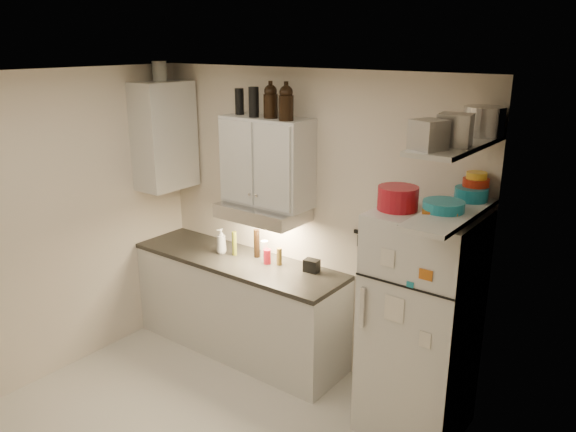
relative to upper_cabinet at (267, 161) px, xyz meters
The scene contains 35 objects.
ceiling 1.58m from the upper_cabinet, 77.33° to the right, with size 3.20×3.00×0.02m, color white.
back_wall 0.63m from the upper_cabinet, 30.26° to the left, with size 3.20×0.02×2.60m, color beige.
left_wall 1.94m from the upper_cabinet, 134.46° to the right, with size 0.02×3.00×2.60m, color beige.
right_wall 2.39m from the upper_cabinet, 34.95° to the right, with size 0.02×3.00×2.60m, color beige.
base_cabinet 1.41m from the upper_cabinet, 151.63° to the right, with size 2.10×0.60×0.88m, color silver.
countertop 0.97m from the upper_cabinet, 151.63° to the right, with size 2.10×0.62×0.04m, color #282622.
upper_cabinet is the anchor object (origin of this frame).
side_cabinet 1.15m from the upper_cabinet, behind, with size 0.33×0.55×1.00m, color silver.
range_hood 0.44m from the upper_cabinet, 90.00° to the right, with size 0.76×0.46×0.12m, color silver.
fridge 1.84m from the upper_cabinet, ahead, with size 0.70×0.68×1.70m, color silver.
shelf_hi 1.82m from the upper_cabinet, 10.05° to the right, with size 0.30×0.95×0.03m, color silver.
shelf_lo 1.78m from the upper_cabinet, 10.05° to the right, with size 0.30×0.95×0.03m, color silver.
knife_strip 1.13m from the upper_cabinet, ahead, with size 0.42×0.02×0.03m, color black.
dutch_oven 1.37m from the upper_cabinet, 10.28° to the right, with size 0.28×0.28×0.16m, color #A81321.
book_stack 1.70m from the upper_cabinet, 10.48° to the right, with size 0.22×0.27×0.09m, color #C06218.
spice_jar 1.56m from the upper_cabinet, ahead, with size 0.05×0.05×0.09m, color silver.
stock_pot 1.85m from the upper_cabinet, ahead, with size 0.27×0.27×0.19m, color silver.
tin_a 1.89m from the upper_cabinet, 13.90° to the right, with size 0.19×0.17×0.19m, color #AAAAAD.
tin_b 1.88m from the upper_cabinet, 20.61° to the right, with size 0.17×0.17×0.17m, color #AAAAAD.
bowl_teal 1.76m from the upper_cabinet, ahead, with size 0.22×0.22×0.09m, color teal.
bowl_orange 1.77m from the upper_cabinet, ahead, with size 0.18×0.18×0.05m, color red.
bowl_yellow 1.77m from the upper_cabinet, ahead, with size 0.14×0.14×0.04m, color yellow.
plates 1.74m from the upper_cabinet, 10.95° to the right, with size 0.26×0.26×0.07m, color teal.
growler_a 0.52m from the upper_cabinet, 23.89° to the right, with size 0.12×0.12×0.28m, color black, non-canonical shape.
growler_b 0.58m from the upper_cabinet, 15.72° to the right, with size 0.12×0.12×0.28m, color black, non-canonical shape.
thermos_a 0.51m from the upper_cabinet, 138.71° to the right, with size 0.09×0.09×0.25m, color black.
thermos_b 0.57m from the upper_cabinet, behind, with size 0.08×0.08×0.22m, color black.
side_jar 1.40m from the upper_cabinet, behind, with size 0.13×0.13×0.18m, color silver.
soap_bottle 0.91m from the upper_cabinet, 165.51° to the right, with size 0.10×0.10×0.26m, color silver.
pepper_mill 0.84m from the upper_cabinet, ahead, with size 0.05×0.05×0.15m, color brown.
oil_bottle 0.86m from the upper_cabinet, 165.32° to the right, with size 0.04×0.04×0.23m, color #656B1A.
vinegar_bottle 0.78m from the upper_cabinet, behind, with size 0.05×0.05×0.26m, color black.
clear_bottle 0.81m from the upper_cabinet, 96.04° to the right, with size 0.07×0.07×0.20m, color silver.
red_jar 0.84m from the upper_cabinet, 57.47° to the right, with size 0.07×0.07×0.13m, color #A81321.
caddy 0.97m from the upper_cabinet, ahead, with size 0.13×0.09×0.11m, color black.
Camera 1 is at (2.66, -2.31, 2.81)m, focal length 35.00 mm.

